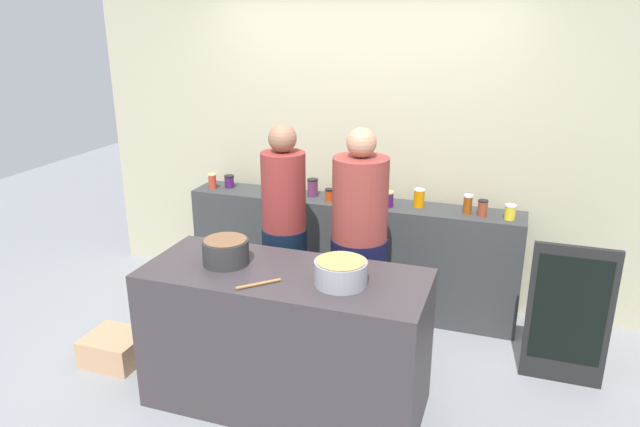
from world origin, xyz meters
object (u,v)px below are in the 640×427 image
preserve_jar_8 (376,194)px  preserve_jar_10 (419,198)px  preserve_jar_5 (329,195)px  preserve_jar_13 (510,212)px  preserve_jar_9 (388,199)px  cook_in_cap (359,260)px  preserve_jar_4 (313,187)px  cook_with_tongs (285,247)px  preserve_jar_0 (212,181)px  preserve_jar_3 (291,189)px  preserve_jar_2 (277,183)px  preserve_jar_7 (364,195)px  preserve_jar_12 (483,208)px  preserve_jar_6 (352,194)px  cooking_pot_center (341,272)px  bread_crate (115,348)px  preserve_jar_1 (229,181)px  preserve_jar_11 (468,204)px  cooking_pot_left (226,251)px  chalkboard_sign (569,316)px  wooden_spoon (258,284)px

preserve_jar_8 → preserve_jar_10: 0.34m
preserve_jar_5 → preserve_jar_13: 1.38m
preserve_jar_9 → preserve_jar_10: 0.24m
cook_in_cap → preserve_jar_4: bearing=128.2°
cook_with_tongs → cook_in_cap: (0.56, -0.04, -0.00)m
preserve_jar_0 → preserve_jar_3: size_ratio=1.23×
preserve_jar_2 → preserve_jar_4: (0.33, -0.03, 0.00)m
preserve_jar_2 → preserve_jar_7: preserve_jar_2 is taller
preserve_jar_12 → preserve_jar_7: bearing=176.5°
preserve_jar_6 → preserve_jar_12: (1.01, -0.05, 0.01)m
preserve_jar_8 → preserve_jar_13: 1.02m
preserve_jar_6 → cooking_pot_center: cooking_pot_center is taller
preserve_jar_2 → preserve_jar_12: size_ratio=1.19×
preserve_jar_6 → preserve_jar_8: bearing=2.6°
preserve_jar_13 → bread_crate: bearing=-152.4°
preserve_jar_10 → cook_with_tongs: cook_with_tongs is taller
preserve_jar_1 → preserve_jar_9: size_ratio=0.86×
preserve_jar_2 → preserve_jar_4: preserve_jar_4 is taller
cook_in_cap → cook_with_tongs: bearing=175.7°
preserve_jar_8 → preserve_jar_6: bearing=-177.4°
preserve_jar_3 → preserve_jar_7: size_ratio=1.02×
preserve_jar_2 → preserve_jar_8: (0.86, -0.03, -0.00)m
cook_in_cap → preserve_jar_11: bearing=49.2°
preserve_jar_0 → preserve_jar_6: 1.22m
preserve_jar_9 → cooking_pot_left: size_ratio=0.44×
preserve_jar_0 → preserve_jar_11: (2.12, 0.04, 0.01)m
preserve_jar_7 → preserve_jar_12: bearing=-3.5°
preserve_jar_12 → cook_in_cap: cook_in_cap is taller
preserve_jar_13 → cook_in_cap: cook_in_cap is taller
chalkboard_sign → cooking_pot_center: bearing=-147.1°
preserve_jar_1 → cooking_pot_center: bearing=-45.2°
preserve_jar_7 → cooking_pot_center: size_ratio=0.34×
preserve_jar_1 → cooking_pot_center: cooking_pot_center is taller
preserve_jar_5 → preserve_jar_12: preserve_jar_12 is taller
preserve_jar_0 → chalkboard_sign: 2.95m
preserve_jar_12 → cooking_pot_left: bearing=-136.1°
preserve_jar_1 → cook_in_cap: bearing=-29.6°
preserve_jar_8 → preserve_jar_12: (0.82, -0.06, -0.01)m
preserve_jar_10 → preserve_jar_4: bearing=-179.6°
preserve_jar_0 → preserve_jar_1: 0.14m
preserve_jar_7 → preserve_jar_12: preserve_jar_12 is taller
preserve_jar_6 → preserve_jar_12: preserve_jar_12 is taller
cook_with_tongs → cook_in_cap: bearing=-4.3°
wooden_spoon → cook_in_cap: (0.35, 0.85, -0.16)m
preserve_jar_12 → preserve_jar_0: bearing=-179.5°
cooking_pot_center → chalkboard_sign: size_ratio=0.31×
preserve_jar_12 → cook_with_tongs: size_ratio=0.07×
preserve_jar_2 → bread_crate: preserve_jar_2 is taller
preserve_jar_2 → cooking_pot_left: (0.27, -1.44, -0.02)m
cooking_pot_left → cook_in_cap: bearing=43.7°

